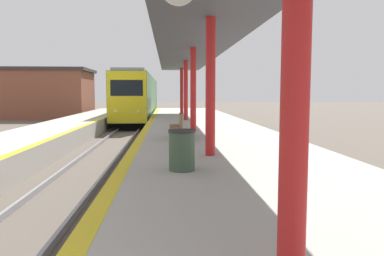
# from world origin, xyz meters

# --- Properties ---
(train) EXTENTS (2.65, 23.37, 4.28)m
(train) POSITION_xyz_m (0.00, 35.40, 2.18)
(train) COLOR black
(train) RESTS_ON ground
(station_canopy) EXTENTS (3.22, 33.12, 3.86)m
(station_canopy) POSITION_xyz_m (3.81, 15.46, 4.56)
(station_canopy) COLOR red
(station_canopy) RESTS_ON platform_right
(trash_bin) EXTENTS (0.60, 0.60, 0.89)m
(trash_bin) POSITION_xyz_m (2.97, 6.93, 1.36)
(trash_bin) COLOR #384C38
(trash_bin) RESTS_ON platform_right
(bench) EXTENTS (0.44, 1.58, 0.92)m
(bench) POSITION_xyz_m (3.03, 12.52, 1.39)
(bench) COLOR brown
(bench) RESTS_ON platform_right
(station_building) EXTENTS (11.29, 6.90, 5.03)m
(station_building) POSITION_xyz_m (-10.84, 38.35, 2.53)
(station_building) COLOR brown
(station_building) RESTS_ON ground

